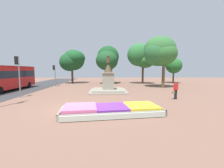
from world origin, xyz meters
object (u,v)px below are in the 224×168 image
object	(u,v)px
flower_planter	(111,110)
traffic_light_far_corner	(54,72)
traffic_light_mid_block	(18,69)
statue_monument	(108,84)
city_bus	(6,77)
pedestrian_with_handbag	(176,89)

from	to	relation	value
flower_planter	traffic_light_far_corner	size ratio (longest dim) A/B	1.85
traffic_light_mid_block	traffic_light_far_corner	xyz separation A→B (m)	(0.08, 10.10, -0.36)
flower_planter	traffic_light_far_corner	xyz separation A→B (m)	(-8.89, 15.95, 2.24)
statue_monument	city_bus	bearing A→B (deg)	173.82
flower_planter	traffic_light_mid_block	size ratio (longest dim) A/B	1.60
pedestrian_with_handbag	traffic_light_far_corner	bearing A→B (deg)	142.57
city_bus	pedestrian_with_handbag	bearing A→B (deg)	-17.75
traffic_light_mid_block	pedestrian_with_handbag	world-z (taller)	traffic_light_mid_block
statue_monument	city_bus	distance (m)	13.41
traffic_light_mid_block	traffic_light_far_corner	distance (m)	10.11
traffic_light_mid_block	pedestrian_with_handbag	distance (m)	15.36
statue_monument	traffic_light_far_corner	xyz separation A→B (m)	(-8.85, 6.74, 1.50)
flower_planter	city_bus	xyz separation A→B (m)	(-13.34, 10.65, 1.64)
traffic_light_mid_block	pedestrian_with_handbag	xyz separation A→B (m)	(15.18, -1.46, -1.84)
traffic_light_far_corner	city_bus	world-z (taller)	traffic_light_far_corner
traffic_light_mid_block	city_bus	distance (m)	6.56
flower_planter	traffic_light_far_corner	bearing A→B (deg)	119.13
city_bus	statue_monument	bearing A→B (deg)	-6.18
pedestrian_with_handbag	statue_monument	bearing A→B (deg)	142.39
city_bus	pedestrian_with_handbag	size ratio (longest dim) A/B	6.10
flower_planter	pedestrian_with_handbag	distance (m)	7.65
flower_planter	traffic_light_mid_block	bearing A→B (deg)	146.86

